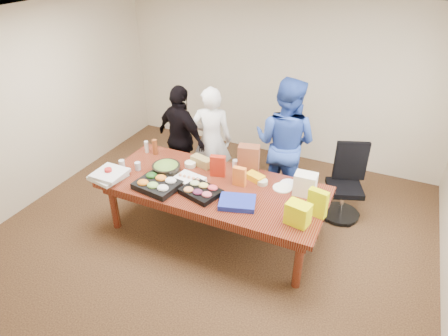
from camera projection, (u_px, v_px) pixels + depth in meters
The scene contains 36 objects.
floor at pixel (214, 232), 5.29m from camera, with size 5.50×5.00×0.02m, color #47301E.
ceiling at pixel (211, 20), 3.90m from camera, with size 5.50×5.00×0.02m, color white.
wall_back at pixel (279, 80), 6.54m from camera, with size 5.50×0.04×2.70m, color beige.
wall_front at pixel (49, 296), 2.65m from camera, with size 5.50×0.04×2.70m, color beige.
wall_left at pixel (39, 105), 5.58m from camera, with size 0.04×5.00×2.70m, color beige.
conference_table at pixel (214, 209), 5.09m from camera, with size 2.80×1.20×0.75m, color #4C1C0F.
office_chair at pixel (345, 185), 5.32m from camera, with size 0.53×0.53×1.03m, color black.
person_center at pixel (211, 140), 5.80m from camera, with size 0.60×0.39×1.64m, color white.
person_right at pixel (285, 143), 5.47m from camera, with size 0.91×0.71×1.88m, color #2846A3.
person_left at pixel (182, 138), 5.87m from camera, with size 0.95×0.40×1.63m, color black.
veggie_tray at pixel (157, 185), 4.83m from camera, with size 0.51×0.40×0.08m, color black.
fruit_tray at pixel (201, 192), 4.72m from camera, with size 0.44×0.34×0.07m, color black.
sheet_cake at pixel (189, 180), 4.95m from camera, with size 0.36×0.27×0.06m, color white.
salad_bowl at pixel (166, 169), 5.12m from camera, with size 0.37×0.37×0.12m, color black.
chip_bag_blue at pixel (237, 202), 4.54m from camera, with size 0.41×0.31×0.06m, color #1B2BA0.
chip_bag_red at pixel (218, 166), 5.03m from camera, with size 0.19×0.08×0.28m, color #A72310.
chip_bag_yellow at pixel (317, 203), 4.30m from camera, with size 0.22×0.09×0.32m, color #D1DA01.
chip_bag_orange at pixel (239, 176), 4.84m from camera, with size 0.16×0.07×0.25m, color orange.
mayo_jar at pixel (236, 165), 5.21m from camera, with size 0.08×0.08×0.13m, color white.
mustard_bottle at pixel (216, 164), 5.20m from camera, with size 0.06×0.06×0.16m, color yellow.
dressing_bottle at pixel (155, 147), 5.54m from camera, with size 0.07×0.07×0.22m, color brown.
ranch_bottle at pixel (147, 147), 5.60m from camera, with size 0.06×0.06×0.17m, color beige.
banana_bunch at pixel (255, 177), 4.99m from camera, with size 0.23×0.14×0.08m, color #FCB60F.
bread_loaf at pixel (202, 161), 5.29m from camera, with size 0.30×0.13×0.12m, color olive.
kraft_bag at pixel (249, 158), 5.12m from camera, with size 0.27×0.16×0.36m, color brown.
red_cup at pixel (109, 173), 5.03m from camera, with size 0.09×0.09×0.12m, color red.
clear_cup_a at pixel (122, 164), 5.25m from camera, with size 0.08×0.08×0.11m, color silver.
clear_cup_b at pixel (138, 166), 5.19m from camera, with size 0.08×0.08×0.11m, color silver.
pizza_box_lower at pixel (108, 176), 5.04m from camera, with size 0.38×0.38×0.04m, color white.
pizza_box_upper at pixel (110, 173), 5.02m from camera, with size 0.38×0.38×0.04m, color silver.
plate_a at pixel (282, 188), 4.84m from camera, with size 0.24×0.24×0.01m, color white.
plate_b at pixel (289, 184), 4.92m from camera, with size 0.22×0.22×0.01m, color white.
dip_bowl_a at pixel (262, 182), 4.91m from camera, with size 0.13×0.13×0.05m, color beige.
dip_bowl_b at pixel (190, 164), 5.29m from camera, with size 0.15×0.15×0.06m, color #EDE9C6.
grocery_bag_white at pixel (305, 184), 4.67m from camera, with size 0.26×0.18×0.28m, color white.
grocery_bag_yellow at pixel (298, 214), 4.20m from camera, with size 0.25×0.18×0.25m, color #F6FF02.
Camera 1 is at (1.84, -3.66, 3.45)m, focal length 31.62 mm.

